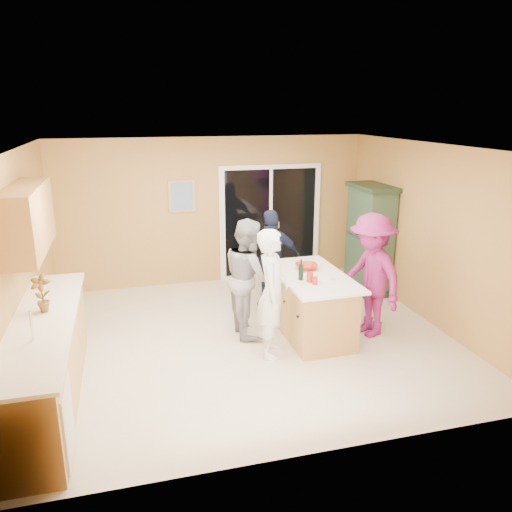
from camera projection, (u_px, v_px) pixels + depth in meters
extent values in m
plane|color=beige|center=(247.00, 338.00, 6.93)|extent=(5.50, 5.50, 0.00)
cube|color=silver|center=(246.00, 147.00, 6.19)|extent=(5.50, 5.00, 0.10)
cube|color=#E0A95C|center=(213.00, 211.00, 8.87)|extent=(5.50, 0.10, 2.60)
cube|color=#E0A95C|center=(317.00, 325.00, 4.24)|extent=(5.50, 0.10, 2.60)
cube|color=#E0A95C|center=(21.00, 264.00, 5.88)|extent=(0.10, 5.00, 2.60)
cube|color=#E0A95C|center=(431.00, 235.00, 7.23)|extent=(0.10, 5.00, 2.60)
cube|color=tan|center=(47.00, 362.00, 5.37)|extent=(0.60, 3.00, 0.90)
cube|color=silver|center=(32.00, 426.00, 4.36)|extent=(0.62, 0.60, 0.72)
cube|color=white|center=(43.00, 321.00, 5.24)|extent=(0.65, 3.05, 0.04)
cylinder|color=silver|center=(32.00, 326.00, 4.72)|extent=(0.02, 0.02, 0.30)
cube|color=tan|center=(28.00, 219.00, 5.58)|extent=(0.35, 1.60, 0.75)
cube|color=white|center=(270.00, 222.00, 9.18)|extent=(1.90, 0.05, 2.10)
cube|color=black|center=(270.00, 222.00, 9.16)|extent=(1.70, 0.03, 1.94)
cube|color=white|center=(271.00, 222.00, 9.16)|extent=(0.06, 0.04, 1.94)
cube|color=silver|center=(278.00, 225.00, 9.20)|extent=(0.02, 0.03, 0.12)
cube|color=tan|center=(182.00, 196.00, 8.63)|extent=(0.46, 0.03, 0.56)
cube|color=#4F72A3|center=(182.00, 196.00, 8.62)|extent=(0.38, 0.02, 0.48)
cube|color=tan|center=(311.00, 306.00, 6.95)|extent=(0.79, 1.50, 0.84)
cube|color=white|center=(312.00, 276.00, 6.82)|extent=(0.94, 1.69, 0.04)
cube|color=black|center=(310.00, 330.00, 7.05)|extent=(0.72, 1.42, 0.10)
cube|color=#203321|center=(366.00, 286.00, 8.77)|extent=(0.51, 0.97, 0.11)
cube|color=#375237|center=(369.00, 239.00, 8.53)|extent=(0.46, 0.91, 1.72)
cube|color=#203321|center=(373.00, 187.00, 8.27)|extent=(0.53, 1.00, 0.07)
imported|color=white|center=(272.00, 293.00, 6.26)|extent=(0.60, 0.71, 1.67)
imported|color=gray|center=(249.00, 277.00, 6.89)|extent=(0.65, 0.82, 1.65)
imported|color=#1B273D|center=(272.00, 261.00, 7.72)|extent=(0.94, 0.40, 1.60)
imported|color=#7C1B5E|center=(371.00, 275.00, 6.84)|extent=(0.84, 1.22, 1.73)
imported|color=#AA2812|center=(307.00, 266.00, 7.04)|extent=(0.34, 0.34, 0.08)
imported|color=#B42412|center=(42.00, 294.00, 5.37)|extent=(0.26, 0.21, 0.42)
cylinder|color=#AA2812|center=(310.00, 277.00, 6.52)|extent=(0.10, 0.10, 0.12)
cylinder|color=#AA2812|center=(315.00, 281.00, 6.42)|extent=(0.07, 0.07, 0.10)
cylinder|color=black|center=(301.00, 272.00, 6.58)|extent=(0.06, 0.06, 0.20)
cylinder|color=black|center=(301.00, 262.00, 6.54)|extent=(0.02, 0.02, 0.08)
cylinder|color=white|center=(327.00, 278.00, 6.67)|extent=(0.25, 0.25, 0.01)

